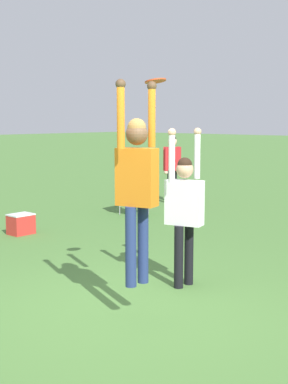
# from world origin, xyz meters

# --- Properties ---
(ground_plane) EXTENTS (120.00, 120.00, 0.00)m
(ground_plane) POSITION_xyz_m (0.00, 0.00, 0.00)
(ground_plane) COLOR #4C7A38
(person_jumping) EXTENTS (0.58, 0.47, 2.19)m
(person_jumping) POSITION_xyz_m (-0.13, -0.25, 1.56)
(person_jumping) COLOR navy
(person_jumping) RESTS_ON ground_plane
(person_defending) EXTENTS (0.63, 0.51, 2.07)m
(person_defending) POSITION_xyz_m (1.13, 0.09, 1.09)
(person_defending) COLOR black
(person_defending) RESTS_ON ground_plane
(frisbee) EXTENTS (0.24, 0.24, 0.06)m
(frisbee) POSITION_xyz_m (0.37, -0.08, 2.60)
(frisbee) COLOR #E04C23
(camping_chair_4) EXTENTS (0.60, 0.64, 0.93)m
(camping_chair_4) POSITION_xyz_m (4.54, 4.29, 0.54)
(camping_chair_4) COLOR gray
(camping_chair_4) RESTS_ON ground_plane
(person_spectator_far) EXTENTS (0.61, 0.48, 1.77)m
(person_spectator_far) POSITION_xyz_m (6.46, 4.62, 1.07)
(person_spectator_far) COLOR black
(person_spectator_far) RESTS_ON ground_plane
(cooler_box) EXTENTS (0.45, 0.36, 0.39)m
(cooler_box) POSITION_xyz_m (1.57, 4.35, 0.20)
(cooler_box) COLOR red
(cooler_box) RESTS_ON ground_plane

